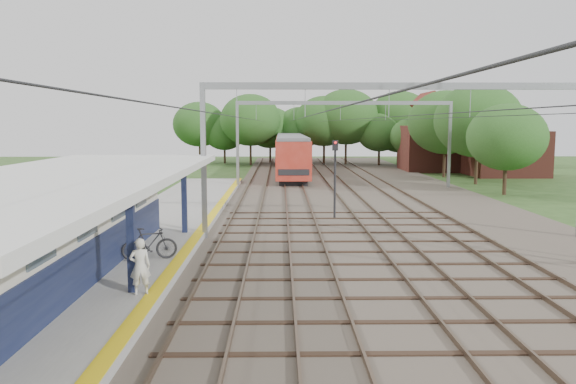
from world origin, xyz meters
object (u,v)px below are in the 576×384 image
object	(u,v)px
train	(290,150)
signal_post	(335,170)
bicycle	(150,244)
person	(140,266)

from	to	relation	value
train	signal_post	xyz separation A→B (m)	(1.85, -33.91, 0.52)
train	signal_post	world-z (taller)	signal_post
bicycle	signal_post	distance (m)	12.93
person	signal_post	xyz separation A→B (m)	(6.95, 14.39, 1.55)
bicycle	signal_post	size ratio (longest dim) A/B	0.45
train	signal_post	distance (m)	33.96
person	train	xyz separation A→B (m)	(5.10, 48.30, 1.03)
person	bicycle	world-z (taller)	person
bicycle	train	world-z (taller)	train
train	signal_post	bearing A→B (deg)	-86.88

